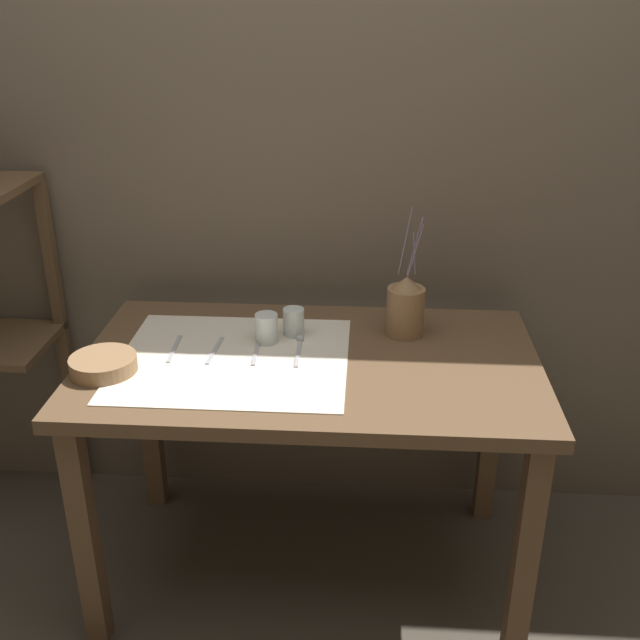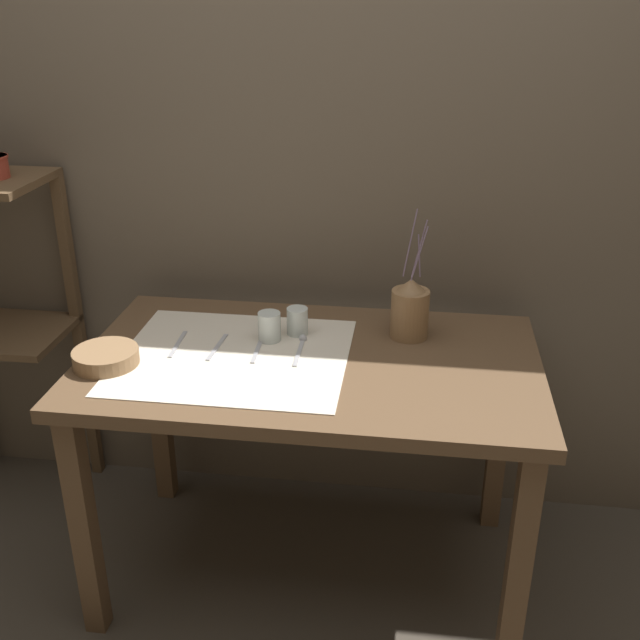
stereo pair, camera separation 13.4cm
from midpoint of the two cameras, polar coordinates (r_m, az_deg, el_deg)
name	(u,v)px [view 2 (the right image)]	position (r m, az deg, el deg)	size (l,w,h in m)	color
ground_plane	(311,568)	(2.58, 0.90, -18.42)	(12.00, 12.00, 0.00)	#473F35
stone_wall_back	(332,170)	(2.44, 2.52, 11.32)	(7.00, 0.06, 2.40)	brown
wooden_table	(310,389)	(2.18, 1.02, -5.30)	(1.30, 0.76, 0.77)	brown
linen_cloth	(234,356)	(2.14, -4.79, -2.76)	(0.65, 0.56, 0.00)	beige
pitcher_with_flowers	(410,310)	(2.25, 8.57, 0.74)	(0.11, 0.11, 0.39)	olive
wooden_bowl	(106,357)	(2.15, -14.30, -2.81)	(0.18, 0.18, 0.05)	#8E6B47
glass_tumbler_near	(269,326)	(2.21, -2.15, -0.52)	(0.07, 0.07, 0.09)	silver
glass_tumbler_far	(297,321)	(2.25, -0.04, -0.11)	(0.06, 0.06, 0.08)	silver
knife_center	(178,344)	(2.23, -9.10, -1.84)	(0.02, 0.17, 0.00)	#A8A8AD
fork_outer	(217,347)	(2.19, -6.12, -2.09)	(0.02, 0.17, 0.00)	#A8A8AD
spoon_inner	(261,341)	(2.22, -2.83, -1.60)	(0.03, 0.19, 0.02)	#A8A8AD
spoon_outer	(301,344)	(2.20, 0.32, -1.83)	(0.02, 0.19, 0.02)	#A8A8AD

